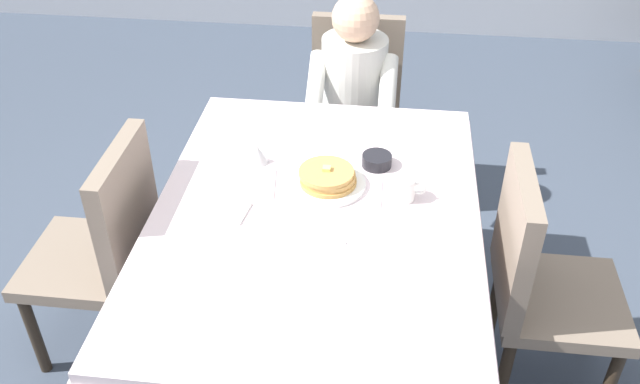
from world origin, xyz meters
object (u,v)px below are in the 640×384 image
cup_coffee (405,188)px  plate_breakfast (327,183)px  chair_right_side (537,276)px  chair_left_side (107,242)px  bowl_butter (377,160)px  breakfast_stack (328,177)px  chair_diner (355,102)px  fork_left_of_plate (273,184)px  knife_right_of_plate (380,192)px  syrup_pitcher (257,154)px  diner_person (353,91)px  dining_table_main (315,232)px  spoon_near_edge (322,241)px

cup_coffee → plate_breakfast: bearing=170.4°
chair_right_side → plate_breakfast: bearing=-102.0°
chair_left_side → bowl_butter: chair_left_side is taller
plate_breakfast → breakfast_stack: size_ratio=1.37×
chair_left_side → chair_right_side: bearing=-90.0°
bowl_butter → chair_diner: bearing=99.3°
fork_left_of_plate → knife_right_of_plate: 0.38m
chair_left_side → cup_coffee: chair_left_side is taller
chair_right_side → syrup_pitcher: 1.09m
chair_diner → fork_left_of_plate: (-0.22, -1.03, 0.21)m
plate_breakfast → fork_left_of_plate: bearing=-174.0°
diner_person → syrup_pitcher: (-0.30, -0.74, 0.11)m
dining_table_main → plate_breakfast: size_ratio=5.44×
chair_left_side → knife_right_of_plate: (0.98, 0.14, 0.21)m
knife_right_of_plate → spoon_near_edge: bearing=149.0°
diner_person → fork_left_of_plate: (-0.22, -0.87, 0.07)m
chair_left_side → spoon_near_edge: chair_left_side is taller
chair_right_side → syrup_pitcher: (-1.02, 0.27, 0.25)m
dining_table_main → knife_right_of_plate: 0.27m
syrup_pitcher → fork_left_of_plate: 0.16m
diner_person → bowl_butter: size_ratio=10.18×
chair_diner → bowl_butter: chair_diner is taller
plate_breakfast → breakfast_stack: bearing=-42.4°
breakfast_stack → bowl_butter: (0.17, 0.15, -0.02)m
syrup_pitcher → spoon_near_edge: (0.29, -0.42, -0.04)m
chair_diner → bowl_butter: 0.91m
chair_right_side → plate_breakfast: 0.80m
dining_table_main → chair_left_side: 0.78m
chair_diner → bowl_butter: bearing=99.3°
syrup_pitcher → dining_table_main: bearing=-47.7°
spoon_near_edge → breakfast_stack: bearing=95.4°
chair_diner → chair_right_side: (0.72, -1.17, 0.00)m
breakfast_stack → fork_left_of_plate: 0.20m
plate_breakfast → fork_left_of_plate: size_ratio=1.56×
dining_table_main → chair_left_side: size_ratio=1.64×
breakfast_stack → syrup_pitcher: 0.30m
syrup_pitcher → spoon_near_edge: 0.52m
plate_breakfast → spoon_near_edge: bearing=-86.1°
dining_table_main → breakfast_stack: (0.03, 0.15, 0.13)m
cup_coffee → spoon_near_edge: size_ratio=0.75×
plate_breakfast → bowl_butter: 0.23m
syrup_pitcher → cup_coffee: bearing=-16.6°
chair_left_side → fork_left_of_plate: bearing=-77.0°
bowl_butter → chair_left_side: bearing=-162.4°
dining_table_main → bowl_butter: size_ratio=13.85×
chair_diner → breakfast_stack: size_ratio=4.54×
diner_person → fork_left_of_plate: 0.90m
chair_right_side → spoon_near_edge: (-0.73, -0.15, 0.21)m
chair_diner → knife_right_of_plate: size_ratio=4.65×
chair_left_side → breakfast_stack: chair_left_side is taller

